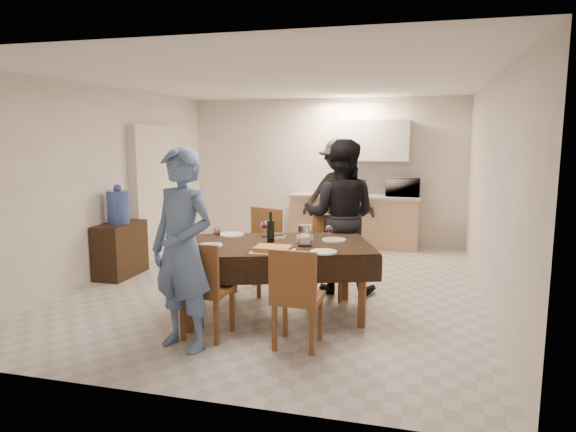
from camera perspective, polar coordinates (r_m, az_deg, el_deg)
name	(u,v)px	position (r m, az deg, el deg)	size (l,w,h in m)	color
floor	(281,285)	(6.77, -0.79, -7.68)	(5.00, 6.00, 0.02)	beige
ceiling	(281,81)	(6.52, -0.84, 14.77)	(5.00, 6.00, 0.02)	white
wall_back	(325,171)	(9.43, 4.11, 5.06)	(5.00, 0.02, 2.60)	silver
wall_front	(167,226)	(3.74, -13.24, -1.13)	(5.00, 0.02, 2.60)	silver
wall_left	(108,182)	(7.58, -19.37, 3.62)	(0.02, 6.00, 2.60)	silver
wall_right	(491,192)	(6.33, 21.58, 2.53)	(0.02, 6.00, 2.60)	silver
stub_partition	(157,191)	(8.58, -14.36, 2.73)	(0.15, 1.40, 2.10)	silver
kitchen_base_cabinet	(354,222)	(9.13, 7.38, -0.63)	(2.20, 0.60, 0.86)	tan
kitchen_worktop	(355,196)	(9.06, 7.43, 2.21)	(2.24, 0.64, 0.05)	#A2A19D
upper_cabinet	(374,140)	(9.11, 9.56, 8.28)	(1.20, 0.34, 0.70)	silver
dining_table	(274,247)	(5.51, -1.58, -3.41)	(2.32, 1.80, 0.80)	black
chair_near_left	(203,280)	(4.94, -9.40, -7.08)	(0.46, 0.46, 0.52)	brown
chair_near_right	(296,288)	(4.66, 0.86, -8.03)	(0.44, 0.44, 0.51)	brown
chair_far_left	(254,244)	(6.28, -3.84, -3.09)	(0.60, 0.62, 0.56)	brown
chair_far_right	(326,250)	(6.07, 4.27, -3.82)	(0.45, 0.45, 0.53)	brown
console	(120,250)	(7.50, -18.12, -3.56)	(0.40, 0.80, 0.74)	black
water_jug	(118,207)	(7.40, -18.35, 0.96)	(0.30, 0.30, 0.45)	#3E58AA
wine_bottle	(271,227)	(5.53, -1.94, -1.23)	(0.08, 0.08, 0.33)	black
water_pitcher	(305,235)	(5.35, 1.87, -2.17)	(0.15, 0.15, 0.22)	white
savoury_tart	(273,249)	(5.11, -1.70, -3.67)	(0.41, 0.31, 0.05)	#CB883B
salad_bowl	(305,238)	(5.59, 1.89, -2.48)	(0.18, 0.18, 0.07)	white
mushroom_dish	(277,237)	(5.78, -1.27, -2.29)	(0.19, 0.19, 0.03)	white
wine_glass_a	(217,237)	(5.44, -7.90, -2.29)	(0.08, 0.08, 0.18)	white
wine_glass_b	(329,233)	(5.60, 4.55, -1.92)	(0.08, 0.08, 0.18)	white
wine_glass_c	(264,229)	(5.82, -2.64, -1.41)	(0.09, 0.09, 0.19)	white
plate_near_left	(211,245)	(5.43, -8.58, -3.23)	(0.25, 0.25, 0.01)	white
plate_near_right	(324,252)	(5.08, 3.99, -3.99)	(0.27, 0.27, 0.02)	white
plate_far_left	(231,235)	(5.97, -6.30, -2.06)	(0.29, 0.29, 0.02)	white
plate_far_right	(334,240)	(5.66, 5.13, -2.66)	(0.27, 0.27, 0.02)	white
microwave	(403,187)	(8.98, 12.66, 3.16)	(0.56, 0.38, 0.31)	silver
person_near	(182,250)	(4.72, -11.66, -3.70)	(0.67, 0.44, 1.84)	#526E9D
person_far	(340,216)	(6.37, 5.84, -0.05)	(0.92, 0.72, 1.89)	black
person_kitchen	(339,195)	(8.65, 5.66, 2.29)	(1.22, 0.70, 1.88)	black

